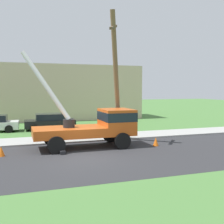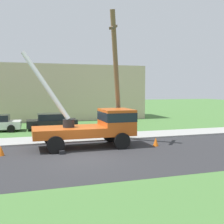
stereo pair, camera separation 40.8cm
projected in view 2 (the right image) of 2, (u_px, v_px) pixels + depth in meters
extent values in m
plane|color=#477538|center=(58.00, 128.00, 26.29)|extent=(120.00, 120.00, 0.00)
cube|color=#2B2B2D|center=(84.00, 158.00, 14.88)|extent=(80.00, 8.45, 0.01)
cube|color=#9E9E99|center=(68.00, 139.00, 20.24)|extent=(80.00, 2.84, 0.10)
cube|color=#C65119|center=(68.00, 132.00, 17.17)|extent=(4.30, 2.40, 0.55)
cube|color=#C65119|center=(116.00, 121.00, 18.05)|extent=(1.90, 2.40, 1.60)
cube|color=#19232D|center=(116.00, 116.00, 18.02)|extent=(1.92, 2.42, 0.56)
cylinder|color=black|center=(69.00, 123.00, 17.13)|extent=(0.70, 0.70, 0.50)
cylinder|color=silver|center=(46.00, 86.00, 17.18)|extent=(2.89, 1.66, 4.26)
cube|color=black|center=(62.00, 152.00, 15.69)|extent=(0.30, 0.30, 0.20)
cube|color=black|center=(56.00, 143.00, 18.45)|extent=(0.30, 0.30, 0.20)
cylinder|color=black|center=(122.00, 141.00, 16.98)|extent=(1.00, 0.30, 1.00)
cylinder|color=black|center=(110.00, 135.00, 19.27)|extent=(1.00, 0.30, 1.00)
cylinder|color=black|center=(56.00, 145.00, 15.80)|extent=(1.00, 0.30, 1.00)
cylinder|color=black|center=(52.00, 138.00, 18.08)|extent=(1.00, 0.30, 1.00)
cylinder|color=brown|center=(117.00, 79.00, 19.15)|extent=(1.73, 2.65, 8.71)
cube|color=brown|center=(113.00, 27.00, 17.92)|extent=(1.03, 1.61, 0.67)
cone|color=orange|center=(156.00, 142.00, 17.87)|extent=(0.36, 0.36, 0.56)
cone|color=orange|center=(1.00, 151.00, 15.31)|extent=(0.36, 0.36, 0.56)
cone|color=orange|center=(117.00, 138.00, 19.23)|extent=(0.36, 0.36, 0.56)
cylinder|color=black|center=(11.00, 129.00, 23.44)|extent=(0.64, 0.22, 0.64)
cylinder|color=black|center=(13.00, 126.00, 25.18)|extent=(0.64, 0.22, 0.64)
cube|color=black|center=(52.00, 123.00, 25.23)|extent=(4.43, 1.86, 0.65)
cube|color=black|center=(52.00, 117.00, 25.18)|extent=(2.49, 1.69, 0.55)
cylinder|color=black|center=(70.00, 126.00, 24.80)|extent=(0.64, 0.22, 0.64)
cylinder|color=black|center=(67.00, 124.00, 26.52)|extent=(0.64, 0.22, 0.64)
cylinder|color=black|center=(36.00, 128.00, 23.97)|extent=(0.64, 0.22, 0.64)
cylinder|color=black|center=(35.00, 125.00, 25.69)|extent=(0.64, 0.22, 0.64)
cube|color=#C6B293|center=(67.00, 92.00, 34.30)|extent=(18.00, 6.00, 6.40)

